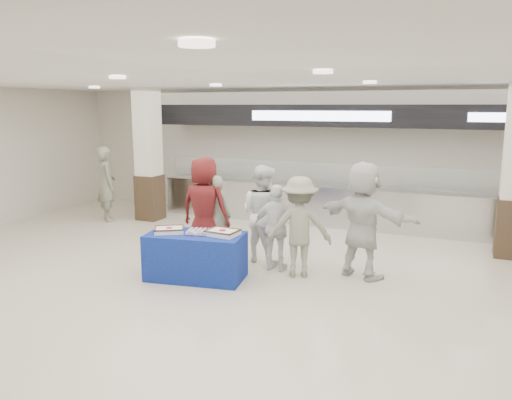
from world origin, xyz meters
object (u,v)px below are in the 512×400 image
at_px(cupcake_tray, 198,232).
at_px(civilian_maroon, 205,208).
at_px(sheet_cake_right, 223,232).
at_px(chef_short, 277,228).
at_px(display_table, 196,256).
at_px(chef_tall, 263,214).
at_px(soldier_bg, 107,184).
at_px(soldier_b, 299,227).
at_px(soldier_a, 216,216).
at_px(sheet_cake_left, 169,229).
at_px(civilian_white, 363,220).

xyz_separation_m(cupcake_tray, civilian_maroon, (-0.46, 1.04, 0.16)).
distance_m(sheet_cake_right, civilian_maroon, 1.31).
relative_size(civilian_maroon, chef_short, 1.27).
xyz_separation_m(display_table, chef_tall, (0.64, 1.31, 0.50)).
height_order(cupcake_tray, soldier_bg, soldier_bg).
distance_m(display_table, chef_short, 1.44).
distance_m(cupcake_tray, civilian_maroon, 1.15).
bearing_deg(soldier_b, chef_short, -35.83).
distance_m(cupcake_tray, soldier_a, 1.21).
xyz_separation_m(civilian_maroon, chef_short, (1.48, -0.17, -0.20)).
relative_size(sheet_cake_right, civilian_maroon, 0.28).
xyz_separation_m(sheet_cake_left, soldier_a, (0.19, 1.28, -0.03)).
bearing_deg(chef_tall, cupcake_tray, 81.06).
bearing_deg(soldier_bg, chef_tall, -159.55).
xyz_separation_m(sheet_cake_left, cupcake_tray, (0.48, 0.11, -0.02)).
distance_m(civilian_maroon, chef_short, 1.50).
bearing_deg(soldier_bg, cupcake_tray, -175.86).
bearing_deg(soldier_a, cupcake_tray, 88.09).
relative_size(cupcake_tray, soldier_b, 0.26).
distance_m(display_table, soldier_bg, 4.99).
height_order(sheet_cake_right, civilian_white, civilian_white).
xyz_separation_m(soldier_a, chef_tall, (0.88, 0.11, 0.11)).
xyz_separation_m(sheet_cake_right, chef_tall, (0.19, 1.21, 0.07)).
xyz_separation_m(sheet_cake_left, sheet_cake_right, (0.88, 0.18, 0.00)).
bearing_deg(soldier_a, chef_short, 151.56).
bearing_deg(soldier_b, sheet_cake_left, 3.46).
bearing_deg(cupcake_tray, sheet_cake_left, -166.69).
xyz_separation_m(civilian_maroon, soldier_bg, (-3.67, 1.74, -0.03)).
distance_m(display_table, cupcake_tray, 0.41).
bearing_deg(sheet_cake_left, civilian_white, 23.06).
distance_m(sheet_cake_left, civilian_white, 3.14).
bearing_deg(civilian_maroon, cupcake_tray, 111.39).
bearing_deg(soldier_bg, soldier_b, -161.79).
bearing_deg(civilian_maroon, sheet_cake_right, 129.02).
bearing_deg(soldier_b, sheet_cake_right, 12.50).
height_order(display_table, chef_tall, chef_tall).
distance_m(soldier_b, soldier_bg, 5.93).
xyz_separation_m(sheet_cake_right, chef_short, (0.62, 0.81, -0.06)).
height_order(display_table, civilian_white, civilian_white).
bearing_deg(soldier_a, civilian_white, 163.11).
distance_m(display_table, civilian_white, 2.77).
relative_size(soldier_a, chef_tall, 0.88).
bearing_deg(soldier_a, chef_tall, 171.19).
relative_size(sheet_cake_right, soldier_a, 0.34).
bearing_deg(civilian_maroon, chef_tall, -169.88).
height_order(soldier_a, civilian_white, civilian_white).
xyz_separation_m(sheet_cake_left, civilian_maroon, (0.02, 1.16, 0.14)).
bearing_deg(soldier_b, civilian_maroon, -29.37).
bearing_deg(soldier_bg, sheet_cake_right, -172.82).
xyz_separation_m(sheet_cake_left, civilian_white, (2.89, 1.23, 0.16)).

